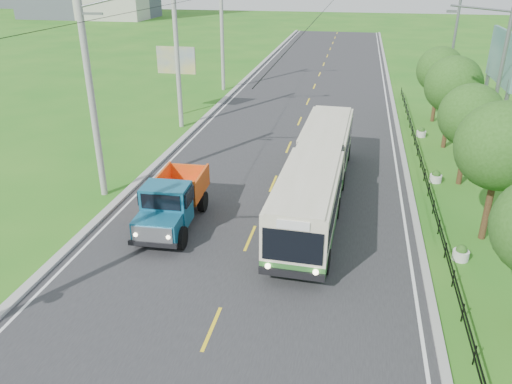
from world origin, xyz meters
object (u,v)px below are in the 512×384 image
(tree_fourth, at_px, (471,118))
(dump_truck, at_px, (172,199))
(tree_third, at_px, (501,150))
(planter_mid, at_px, (436,177))
(planter_near, at_px, (461,253))
(planter_far, at_px, (421,133))
(billboard_left, at_px, (176,65))
(streetlight_far, at_px, (450,51))
(pole_near, at_px, (92,96))
(tree_back, at_px, (440,72))
(streetlight_mid, at_px, (493,94))
(pole_far, at_px, (222,33))
(tree_fifth, at_px, (453,87))
(pole_mid, at_px, (178,55))
(bus, at_px, (318,170))
(billboard_right, at_px, (501,65))

(tree_fourth, xyz_separation_m, dump_truck, (-13.48, -7.64, -2.29))
(tree_third, height_order, planter_mid, tree_third)
(planter_near, height_order, planter_far, same)
(billboard_left, height_order, dump_truck, billboard_left)
(streetlight_far, distance_m, billboard_left, 20.56)
(pole_near, xyz_separation_m, tree_back, (18.12, 17.14, -1.44))
(tree_fourth, bearing_deg, streetlight_mid, -10.15)
(planter_mid, bearing_deg, pole_far, 131.59)
(pole_far, bearing_deg, tree_fifth, -35.36)
(planter_near, distance_m, billboard_left, 25.78)
(tree_back, bearing_deg, pole_mid, -164.16)
(pole_far, relative_size, streetlight_mid, 1.10)
(streetlight_mid, bearing_deg, tree_fifth, 97.29)
(pole_far, relative_size, bus, 0.67)
(tree_fourth, xyz_separation_m, planter_far, (-1.26, 7.86, -3.30))
(tree_fourth, bearing_deg, dump_truck, -150.44)
(streetlight_mid, distance_m, planter_far, 9.46)
(pole_mid, distance_m, planter_far, 17.56)
(tree_back, height_order, bus, tree_back)
(dump_truck, bearing_deg, planter_mid, 29.09)
(tree_third, relative_size, tree_fourth, 1.11)
(pole_mid, relative_size, dump_truck, 1.80)
(planter_near, bearing_deg, tree_fourth, 81.23)
(streetlight_far, height_order, planter_far, streetlight_far)
(tree_fifth, bearing_deg, pole_far, 144.64)
(pole_mid, height_order, pole_far, same)
(pole_near, bearing_deg, tree_fifth, 31.59)
(bus, bearing_deg, billboard_right, 47.02)
(pole_near, height_order, tree_third, pole_near)
(planter_near, bearing_deg, dump_truck, 177.67)
(tree_back, bearing_deg, planter_mid, -95.91)
(pole_near, xyz_separation_m, streetlight_mid, (18.90, 5.00, -0.19))
(billboard_right, height_order, dump_truck, billboard_right)
(pole_far, relative_size, dump_truck, 1.80)
(pole_far, distance_m, planter_mid, 25.85)
(billboard_left, relative_size, bus, 0.35)
(tree_fourth, relative_size, tree_fifth, 0.93)
(tree_third, xyz_separation_m, planter_far, (-1.26, 13.86, -3.70))
(planter_near, xyz_separation_m, planter_mid, (0.00, 8.00, 0.00))
(billboard_left, xyz_separation_m, bus, (11.97, -13.89, -2.14))
(pole_near, xyz_separation_m, tree_third, (18.12, -0.86, -1.11))
(pole_near, relative_size, billboard_right, 1.37)
(pole_far, distance_m, planter_far, 20.70)
(tree_third, relative_size, tree_back, 1.09)
(pole_mid, relative_size, planter_far, 14.93)
(pole_mid, bearing_deg, streetlight_far, 20.32)
(billboard_left, height_order, billboard_right, billboard_right)
(tree_third, distance_m, streetlight_far, 19.90)
(streetlight_mid, bearing_deg, bus, -154.57)
(tree_third, xyz_separation_m, planter_mid, (-1.26, 5.86, -3.70))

